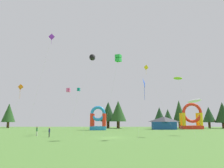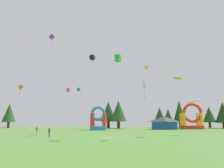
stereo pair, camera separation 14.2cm
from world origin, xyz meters
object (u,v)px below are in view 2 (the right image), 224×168
object	(u,v)px
kite_lime_parafoil	(178,78)
person_left_edge	(49,131)
kite_pink_box	(68,90)
festival_tent	(164,123)
kite_blue_diamond	(145,84)
person_near_camera	(37,130)
kite_orange_diamond	(20,88)
kite_green_box	(118,58)
kite_purple_diamond	(51,38)
inflatable_red_slide	(192,119)
inflatable_orange_dome	(98,121)
kite_black_delta	(93,57)
kite_white_parafoil	(194,101)
kite_teal_box	(79,90)
kite_yellow_diamond	(146,68)

from	to	relation	value
kite_lime_parafoil	person_left_edge	world-z (taller)	kite_lime_parafoil
kite_pink_box	festival_tent	world-z (taller)	kite_pink_box
kite_blue_diamond	person_near_camera	distance (m)	21.07
kite_orange_diamond	festival_tent	distance (m)	42.93
kite_green_box	kite_purple_diamond	bearing A→B (deg)	139.71
inflatable_red_slide	festival_tent	distance (m)	9.84
kite_lime_parafoil	inflatable_orange_dome	bearing A→B (deg)	122.82
kite_lime_parafoil	kite_black_delta	world-z (taller)	kite_black_delta
person_near_camera	festival_tent	size ratio (longest dim) A/B	0.23
kite_green_box	kite_lime_parafoil	bearing A→B (deg)	29.17
kite_purple_diamond	kite_orange_diamond	distance (m)	12.51
inflatable_orange_dome	kite_green_box	bearing A→B (deg)	-80.51
kite_white_parafoil	kite_pink_box	world-z (taller)	kite_pink_box
kite_orange_diamond	kite_lime_parafoil	bearing A→B (deg)	-4.91
kite_orange_diamond	kite_green_box	xyz separation A→B (m)	(18.57, -8.56, 3.35)
kite_pink_box	inflatable_orange_dome	size ratio (longest dim) A/B	1.37
inflatable_orange_dome	person_left_edge	bearing A→B (deg)	-102.96
kite_white_parafoil	kite_black_delta	bearing A→B (deg)	177.04
kite_teal_box	person_left_edge	bearing A→B (deg)	-93.36
inflatable_red_slide	festival_tent	size ratio (longest dim) A/B	1.17
kite_black_delta	kite_yellow_diamond	bearing A→B (deg)	57.41
kite_pink_box	kite_white_parafoil	bearing A→B (deg)	-5.88
person_near_camera	kite_white_parafoil	bearing A→B (deg)	-6.02
inflatable_orange_dome	festival_tent	bearing A→B (deg)	12.55
person_left_edge	inflatable_orange_dome	world-z (taller)	inflatable_orange_dome
kite_yellow_diamond	person_left_edge	size ratio (longest dim) A/B	11.95
person_near_camera	inflatable_red_slide	world-z (taller)	inflatable_red_slide
kite_pink_box	kite_blue_diamond	bearing A→B (deg)	-40.82
person_left_edge	kite_purple_diamond	bearing A→B (deg)	-161.70
festival_tent	kite_teal_box	bearing A→B (deg)	-158.25
kite_black_delta	festival_tent	world-z (taller)	kite_black_delta
kite_black_delta	person_near_camera	bearing A→B (deg)	-162.13
kite_yellow_diamond	inflatable_orange_dome	size ratio (longest dim) A/B	2.79
kite_teal_box	kite_green_box	size ratio (longest dim) A/B	0.88
kite_yellow_diamond	kite_orange_diamond	world-z (taller)	kite_yellow_diamond
kite_blue_diamond	kite_black_delta	size ratio (longest dim) A/B	0.55
kite_white_parafoil	kite_pink_box	size ratio (longest dim) A/B	0.75
kite_green_box	person_left_edge	distance (m)	16.45
kite_orange_diamond	kite_pink_box	world-z (taller)	kite_orange_diamond
kite_black_delta	inflatable_orange_dome	xyz separation A→B (m)	(-0.31, 20.71, -12.72)
person_near_camera	festival_tent	xyz separation A→B (m)	(28.85, 28.16, 0.96)
festival_tent	kite_white_parafoil	bearing A→B (deg)	-89.57
kite_black_delta	kite_teal_box	bearing A→B (deg)	108.89
kite_blue_diamond	person_near_camera	bearing A→B (deg)	158.04
kite_yellow_diamond	kite_white_parafoil	xyz separation A→B (m)	(5.71, -22.51, -11.71)
kite_blue_diamond	kite_purple_diamond	bearing A→B (deg)	145.54
kite_orange_diamond	person_left_edge	distance (m)	11.71
kite_white_parafoil	kite_black_delta	xyz separation A→B (m)	(-19.46, 1.00, 8.90)
kite_yellow_diamond	kite_purple_diamond	xyz separation A→B (m)	(-22.98, -19.63, 1.97)
kite_pink_box	person_left_edge	distance (m)	11.06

